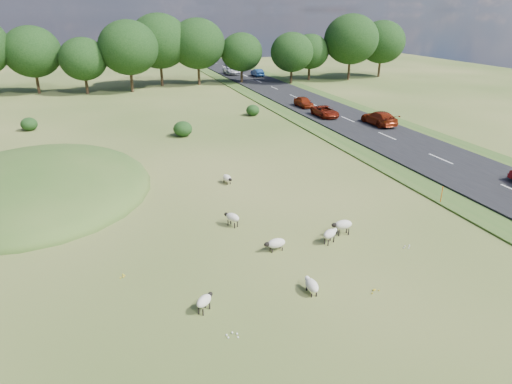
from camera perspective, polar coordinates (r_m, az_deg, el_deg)
ground at (r=44.40m, az=-9.12°, el=5.77°), size 160.00×160.00×0.00m
mound at (r=36.62m, az=-25.60°, el=0.36°), size 16.00×20.00×4.00m
road at (r=59.87m, az=8.55°, el=10.08°), size 8.00×150.00×0.25m
treeline at (r=78.03m, az=-15.00°, el=17.08°), size 96.28×14.66×11.70m
shrubs at (r=51.29m, az=-12.25°, el=8.56°), size 26.70×9.52×1.57m
marker_post at (r=32.76m, az=22.18°, el=-0.35°), size 0.06×0.06×1.20m
sheep_0 at (r=27.20m, az=-3.00°, el=-3.17°), size 0.92×1.18×0.84m
sheep_1 at (r=25.57m, az=9.24°, el=-5.16°), size 1.18×0.89×0.83m
sheep_2 at (r=24.55m, az=2.48°, el=-6.43°), size 1.24×0.60×0.71m
sheep_3 at (r=26.60m, az=10.78°, el=-4.04°), size 1.27×0.62×0.91m
sheep_4 at (r=20.09m, az=-6.48°, el=-13.34°), size 1.00×0.97×0.77m
sheep_5 at (r=33.97m, az=-3.62°, el=1.75°), size 0.70×1.22×0.68m
sheep_6 at (r=21.30m, az=6.95°, el=-11.46°), size 0.54×1.18×0.68m
car_0 at (r=60.92m, az=5.99°, el=11.14°), size 1.54×3.83×1.30m
car_1 at (r=55.48m, az=8.64°, el=9.92°), size 2.03×4.41×1.22m
car_2 at (r=89.90m, az=0.18°, el=14.70°), size 1.45×4.17×1.37m
car_4 at (r=107.87m, az=-3.19°, el=15.83°), size 1.76×4.33×1.26m
car_6 at (r=52.64m, az=15.14°, el=8.93°), size 2.08×5.12×1.49m
car_7 at (r=93.04m, az=-3.04°, el=14.96°), size 2.53×5.50×1.53m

